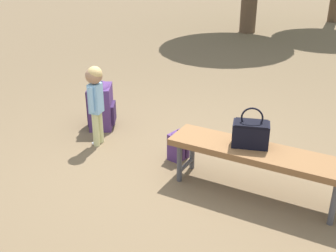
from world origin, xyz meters
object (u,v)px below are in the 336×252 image
object	(u,v)px
child_standing	(95,94)
backpack_small	(178,144)
park_bench	(257,155)
backpack_large	(101,104)
handbag	(251,133)

from	to	relation	value
child_standing	backpack_small	world-z (taller)	child_standing
park_bench	backpack_small	size ratio (longest dim) A/B	4.86
park_bench	child_standing	size ratio (longest dim) A/B	1.80
child_standing	backpack_large	world-z (taller)	child_standing
handbag	child_standing	distance (m)	1.78
handbag	child_standing	world-z (taller)	child_standing
handbag	backpack_small	xyz separation A→B (m)	(0.85, -0.06, -0.41)
child_standing	backpack_small	bearing A→B (deg)	-162.26
park_bench	backpack_large	bearing A→B (deg)	-3.78
park_bench	child_standing	bearing A→B (deg)	6.33
handbag	backpack_small	bearing A→B (deg)	-3.98
handbag	backpack_large	xyz separation A→B (m)	(2.09, -0.12, -0.27)
park_bench	backpack_small	xyz separation A→B (m)	(0.95, -0.09, -0.22)
handbag	backpack_small	distance (m)	0.95
park_bench	child_standing	xyz separation A→B (m)	(1.86, 0.21, 0.22)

